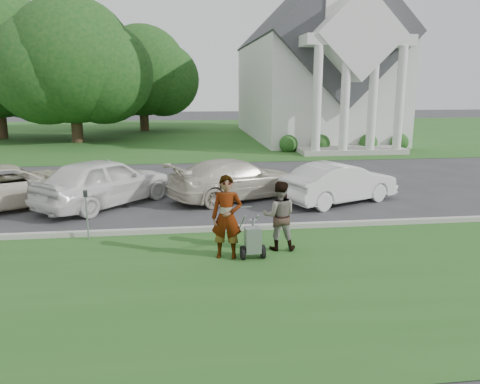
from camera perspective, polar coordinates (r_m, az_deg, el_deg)
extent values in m
plane|color=#333335|center=(12.31, -2.67, -5.60)|extent=(120.00, 120.00, 0.00)
cube|color=#26571E|center=(9.52, -1.18, -11.29)|extent=(80.00, 7.00, 0.01)
cube|color=#26571E|center=(38.84, -5.91, 7.10)|extent=(80.00, 30.00, 0.01)
cube|color=#9E9E93|center=(12.81, -2.87, -4.51)|extent=(80.00, 0.18, 0.15)
cube|color=white|center=(36.99, 8.49, 12.16)|extent=(9.00, 16.00, 7.00)
cube|color=#38383D|center=(37.12, 8.68, 17.57)|extent=(9.19, 17.00, 9.19)
cube|color=#9E9E93|center=(28.48, 13.24, 5.00)|extent=(6.20, 2.60, 0.30)
cylinder|color=white|center=(26.54, 9.36, 10.80)|extent=(0.50, 0.50, 6.00)
cylinder|color=white|center=(27.03, 12.68, 10.70)|extent=(0.50, 0.50, 6.00)
cylinder|color=white|center=(27.61, 15.86, 10.56)|extent=(0.50, 0.50, 6.00)
cylinder|color=white|center=(28.27, 18.89, 10.41)|extent=(0.50, 0.50, 6.00)
cube|color=white|center=(28.14, 14.06, 17.44)|extent=(6.20, 2.00, 0.60)
cube|color=white|center=(28.17, 14.09, 18.04)|extent=(5.09, 2.20, 5.09)
sphere|color=#1E4C19|center=(28.29, 5.94, 5.84)|extent=(1.10, 1.10, 1.10)
sphere|color=#1E4C19|center=(28.81, 9.83, 5.85)|extent=(1.10, 1.10, 1.10)
sphere|color=#1E4C19|center=(29.82, 15.39, 5.81)|extent=(1.10, 1.10, 1.10)
sphere|color=#1E4C19|center=(30.64, 18.86, 5.76)|extent=(1.10, 1.10, 1.10)
cylinder|color=#332316|center=(34.45, -19.32, 8.37)|extent=(0.76, 0.76, 3.20)
sphere|color=#134016|center=(34.41, -19.81, 14.86)|extent=(8.40, 8.40, 8.40)
sphere|color=#134016|center=(34.34, -16.43, 13.69)|extent=(6.89, 6.89, 6.89)
sphere|color=#134016|center=(34.49, -22.64, 13.58)|extent=(7.22, 7.22, 7.22)
cylinder|color=#332316|center=(38.96, -27.18, 8.43)|extent=(0.76, 0.76, 3.60)
sphere|color=#134016|center=(38.57, -24.59, 13.74)|extent=(7.54, 7.54, 7.54)
cylinder|color=#332316|center=(41.82, -11.62, 9.37)|extent=(0.76, 0.76, 3.00)
sphere|color=#134016|center=(41.77, -11.85, 14.29)|extent=(7.60, 7.60, 7.60)
sphere|color=#134016|center=(41.96, -9.38, 13.34)|extent=(6.23, 6.23, 6.23)
sphere|color=#134016|center=(41.60, -13.99, 13.40)|extent=(6.54, 6.54, 6.54)
cylinder|color=black|center=(10.77, 0.33, -7.44)|extent=(0.10, 0.33, 0.32)
cylinder|color=black|center=(10.87, 2.80, -7.26)|extent=(0.10, 0.33, 0.32)
cylinder|color=#2D2D33|center=(10.81, 1.57, -7.35)|extent=(0.54, 0.08, 0.04)
cube|color=#95979D|center=(10.71, 1.58, -5.86)|extent=(0.38, 0.32, 0.59)
cone|color=#95979D|center=(10.59, 1.59, -3.84)|extent=(0.20, 0.20, 0.17)
cylinder|color=#2D2D33|center=(10.57, 1.60, -3.40)|extent=(0.04, 0.04, 0.06)
cylinder|color=#95979D|center=(11.09, 0.24, -3.76)|extent=(0.08, 0.80, 0.57)
cylinder|color=#95979D|center=(11.15, 1.76, -3.67)|extent=(0.08, 0.80, 0.57)
cylinder|color=#95979D|center=(11.41, 0.59, -1.85)|extent=(0.35, 0.05, 0.03)
imported|color=#999999|center=(10.64, -1.62, -3.16)|extent=(0.79, 0.61, 1.92)
imported|color=#999999|center=(11.24, 4.80, -2.97)|extent=(0.90, 0.75, 1.68)
cylinder|color=#95979D|center=(12.58, -18.13, -3.09)|extent=(0.04, 0.04, 1.15)
cube|color=#2D2D33|center=(12.43, -18.34, -0.18)|extent=(0.10, 0.07, 0.17)
cylinder|color=#95979D|center=(12.41, -18.37, 0.20)|extent=(0.09, 0.09, 0.03)
imported|color=beige|center=(16.97, -26.09, 0.68)|extent=(5.46, 4.64, 1.39)
imported|color=white|center=(15.98, -16.19, 1.23)|extent=(4.62, 4.81, 1.62)
imported|color=beige|center=(16.34, -0.53, 1.59)|extent=(5.18, 3.77, 1.39)
imported|color=silver|center=(16.15, 12.06, 1.12)|extent=(4.38, 3.00, 1.37)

